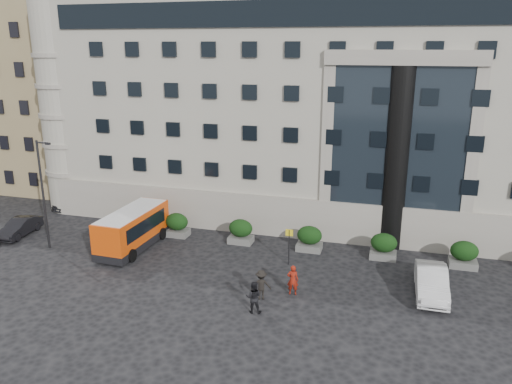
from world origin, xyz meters
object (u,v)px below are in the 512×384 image
hedge_c (309,238)px  pedestrian_a (293,280)px  minibus (133,228)px  hedge_e (464,254)px  parked_car_d (98,187)px  parked_car_b (20,227)px  red_truck (108,173)px  white_taxi (431,282)px  pedestrian_b (254,297)px  hedge_d (384,246)px  hedge_a (177,225)px  parked_car_c (73,200)px  street_lamp (43,191)px  pedestrian_c (261,285)px  hedge_b (241,231)px  bus_stop_sign (289,241)px

hedge_c → pedestrian_a: bearing=-88.1°
minibus → hedge_e: bearing=9.7°
parked_car_d → parked_car_b: bearing=-93.0°
hedge_c → red_truck: size_ratio=0.30×
white_taxi → pedestrian_b: bearing=-154.3°
hedge_d → white_taxi: hedge_d is taller
hedge_c → white_taxi: hedge_c is taller
hedge_a → parked_car_c: bearing=161.4°
street_lamp → parked_car_c: 10.59m
hedge_a → hedge_e: 20.80m
parked_car_b → parked_car_d: bearing=87.5°
hedge_d → parked_car_b: size_ratio=0.45×
hedge_a → pedestrian_c: 11.98m
hedge_b → bus_stop_sign: bus_stop_sign is taller
hedge_b → hedge_e: same height
parked_car_b → pedestrian_c: 21.30m
parked_car_c → parked_car_b: bearing=-79.3°
hedge_b → parked_car_d: hedge_b is taller
hedge_e → bus_stop_sign: 11.67m
pedestrian_a → pedestrian_b: size_ratio=1.01×
hedge_c → pedestrian_c: 8.05m
white_taxi → pedestrian_c: size_ratio=2.77×
pedestrian_a → pedestrian_b: 3.12m
street_lamp → bus_stop_sign: street_lamp is taller
hedge_e → street_lamp: 29.34m
parked_car_b → pedestrian_a: 22.72m
pedestrian_a → parked_car_b: bearing=-17.2°
bus_stop_sign → pedestrian_c: (-0.52, -5.12, -0.83)m
pedestrian_a → parked_car_d: bearing=-41.5°
hedge_e → pedestrian_b: pedestrian_b is taller
hedge_a → minibus: size_ratio=0.27×
street_lamp → parked_car_d: 14.17m
hedge_d → parked_car_b: hedge_d is taller
hedge_c → pedestrian_c: (-1.42, -7.92, -0.02)m
white_taxi → red_truck: bearing=152.8°
minibus → white_taxi: 20.64m
hedge_c → parked_car_c: bearing=169.7°
street_lamp → pedestrian_a: 18.99m
white_taxi → pedestrian_a: (-7.91, -2.20, 0.10)m
minibus → pedestrian_c: size_ratio=3.80×
hedge_d → bus_stop_sign: size_ratio=0.73×
pedestrian_c → parked_car_b: bearing=-29.3°
hedge_d → minibus: size_ratio=0.27×
white_taxi → pedestrian_b: pedestrian_b is taller
hedge_c → pedestrian_a: (0.22, -6.85, 0.00)m
hedge_c → parked_car_b: bearing=-171.5°
red_truck → street_lamp: bearing=-63.2°
hedge_e → parked_car_b: bearing=-174.2°
parked_car_b → parked_car_c: bearing=88.6°
bus_stop_sign → minibus: 11.54m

